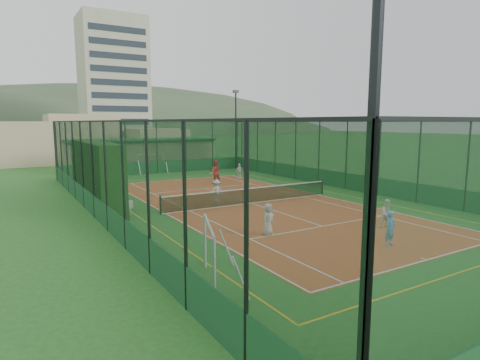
# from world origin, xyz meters

# --- Properties ---
(ground) EXTENTS (300.00, 300.00, 0.00)m
(ground) POSITION_xyz_m (0.00, 0.00, 0.00)
(ground) COLOR #2D581E
(ground) RESTS_ON ground
(court_slab) EXTENTS (11.17, 23.97, 0.01)m
(court_slab) POSITION_xyz_m (0.00, 0.00, 0.01)
(court_slab) COLOR #AE4E26
(court_slab) RESTS_ON ground
(tennis_net) EXTENTS (11.67, 0.12, 1.06)m
(tennis_net) POSITION_xyz_m (0.00, 0.00, 0.53)
(tennis_net) COLOR black
(tennis_net) RESTS_ON ground
(perimeter_fence) EXTENTS (18.12, 34.12, 5.00)m
(perimeter_fence) POSITION_xyz_m (0.00, 0.00, 2.50)
(perimeter_fence) COLOR #11341B
(perimeter_fence) RESTS_ON ground
(floodlight_sw) EXTENTS (0.60, 0.26, 8.25)m
(floodlight_sw) POSITION_xyz_m (-8.60, -16.60, 4.12)
(floodlight_sw) COLOR black
(floodlight_sw) RESTS_ON ground
(floodlight_ne) EXTENTS (0.60, 0.26, 8.25)m
(floodlight_ne) POSITION_xyz_m (8.60, 16.60, 4.12)
(floodlight_ne) COLOR black
(floodlight_ne) RESTS_ON ground
(clubhouse) EXTENTS (15.20, 7.20, 3.15)m
(clubhouse) POSITION_xyz_m (0.00, 22.00, 1.57)
(clubhouse) COLOR tan
(clubhouse) RESTS_ON ground
(apartment_tower) EXTENTS (15.00, 12.00, 30.00)m
(apartment_tower) POSITION_xyz_m (12.00, 82.00, 15.00)
(apartment_tower) COLOR beige
(apartment_tower) RESTS_ON ground
(distant_hills) EXTENTS (200.00, 60.00, 24.00)m
(distant_hills) POSITION_xyz_m (0.00, 150.00, 0.00)
(distant_hills) COLOR #384C33
(distant_hills) RESTS_ON ground
(hedge_left) EXTENTS (1.31, 8.74, 3.82)m
(hedge_left) POSITION_xyz_m (-8.30, 3.76, 1.91)
(hedge_left) COLOR black
(hedge_left) RESTS_ON ground
(white_bench) EXTENTS (1.54, 0.72, 0.83)m
(white_bench) POSITION_xyz_m (-7.80, 1.01, 0.42)
(white_bench) COLOR white
(white_bench) RESTS_ON ground
(futsal_goal_near) EXTENTS (2.98, 1.79, 1.85)m
(futsal_goal_near) POSITION_xyz_m (-7.69, -9.71, 0.92)
(futsal_goal_near) COLOR white
(futsal_goal_near) RESTS_ON ground
(futsal_goal_far) EXTENTS (2.94, 1.06, 1.86)m
(futsal_goal_far) POSITION_xyz_m (-0.55, 17.48, 0.93)
(futsal_goal_far) COLOR white
(futsal_goal_far) RESTS_ON ground
(child_near_left) EXTENTS (0.81, 0.69, 1.41)m
(child_near_left) POSITION_xyz_m (-3.06, -6.23, 0.71)
(child_near_left) COLOR silver
(child_near_left) RESTS_ON court_slab
(child_near_mid) EXTENTS (0.54, 0.38, 1.41)m
(child_near_mid) POSITION_xyz_m (0.24, -10.05, 0.71)
(child_near_mid) COLOR #4C8ED8
(child_near_mid) RESTS_ON court_slab
(child_near_right) EXTENTS (0.81, 0.73, 1.35)m
(child_near_right) POSITION_xyz_m (2.43, -8.13, 0.69)
(child_near_right) COLOR silver
(child_near_right) RESTS_ON court_slab
(child_far_left) EXTENTS (0.92, 0.55, 1.39)m
(child_far_left) POSITION_xyz_m (-1.58, 1.53, 0.71)
(child_far_left) COLOR white
(child_far_left) RESTS_ON court_slab
(child_far_right) EXTENTS (0.83, 0.45, 1.34)m
(child_far_right) POSITION_xyz_m (4.87, 9.58, 0.68)
(child_far_right) COLOR white
(child_far_right) RESTS_ON court_slab
(child_far_back) EXTENTS (1.13, 0.66, 1.16)m
(child_far_back) POSITION_xyz_m (2.55, 9.88, 0.59)
(child_far_back) COLOR silver
(child_far_back) RESTS_ON court_slab
(coach) EXTENTS (0.95, 0.75, 1.94)m
(coach) POSITION_xyz_m (1.66, 8.04, 0.98)
(coach) COLOR red
(coach) RESTS_ON court_slab
(tennis_balls) EXTENTS (6.40, 1.60, 0.07)m
(tennis_balls) POSITION_xyz_m (0.24, 1.24, 0.04)
(tennis_balls) COLOR #CCE033
(tennis_balls) RESTS_ON court_slab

